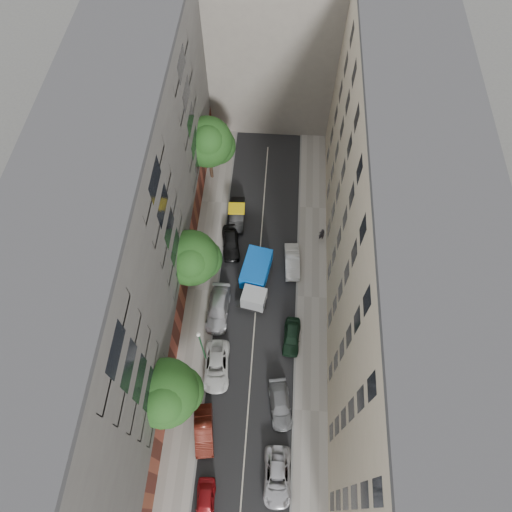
# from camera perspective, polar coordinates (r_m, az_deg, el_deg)

# --- Properties ---
(ground) EXTENTS (120.00, 120.00, 0.00)m
(ground) POSITION_cam_1_polar(r_m,az_deg,el_deg) (45.99, 0.10, -4.78)
(ground) COLOR #4C4C49
(ground) RESTS_ON ground
(road_surface) EXTENTS (8.00, 44.00, 0.02)m
(road_surface) POSITION_cam_1_polar(r_m,az_deg,el_deg) (45.98, 0.10, -4.77)
(road_surface) COLOR black
(road_surface) RESTS_ON ground
(sidewalk_left) EXTENTS (3.00, 44.00, 0.15)m
(sidewalk_left) POSITION_cam_1_polar(r_m,az_deg,el_deg) (46.40, -6.71, -4.28)
(sidewalk_left) COLOR gray
(sidewalk_left) RESTS_ON ground
(sidewalk_right) EXTENTS (3.00, 44.00, 0.15)m
(sidewalk_right) POSITION_cam_1_polar(r_m,az_deg,el_deg) (46.10, 6.96, -5.13)
(sidewalk_right) COLOR gray
(sidewalk_right) RESTS_ON ground
(building_left) EXTENTS (8.00, 44.00, 20.00)m
(building_left) POSITION_cam_1_polar(r_m,az_deg,el_deg) (39.13, -16.18, 2.64)
(building_left) COLOR #4D4A48
(building_left) RESTS_ON ground
(building_right) EXTENTS (8.00, 44.00, 20.00)m
(building_right) POSITION_cam_1_polar(r_m,az_deg,el_deg) (38.40, 16.73, 0.71)
(building_right) COLOR #BDAC93
(building_right) RESTS_ON ground
(building_endcap) EXTENTS (18.00, 12.00, 18.00)m
(building_endcap) POSITION_cam_1_polar(r_m,az_deg,el_deg) (57.59, 2.24, 25.60)
(building_endcap) COLOR gray
(building_endcap) RESTS_ON ground
(tarp_truck) EXTENTS (3.40, 6.40, 2.79)m
(tarp_truck) POSITION_cam_1_polar(r_m,az_deg,el_deg) (45.06, -0.05, -2.78)
(tarp_truck) COLOR black
(tarp_truck) RESTS_ON ground
(car_left_0) EXTENTS (1.73, 3.84, 1.28)m
(car_left_0) POSITION_cam_1_polar(r_m,az_deg,el_deg) (41.24, -6.35, -28.36)
(car_left_0) COLOR maroon
(car_left_0) RESTS_ON ground
(car_left_1) EXTENTS (2.17, 4.53, 1.43)m
(car_left_1) POSITION_cam_1_polar(r_m,az_deg,el_deg) (41.69, -6.54, -20.83)
(car_left_1) COLOR #4A160E
(car_left_1) RESTS_ON ground
(car_left_2) EXTENTS (2.61, 5.09, 1.38)m
(car_left_2) POSITION_cam_1_polar(r_m,az_deg,el_deg) (42.83, -4.97, -13.57)
(car_left_2) COLOR silver
(car_left_2) RESTS_ON ground
(car_left_3) EXTENTS (2.22, 5.14, 1.47)m
(car_left_3) POSITION_cam_1_polar(r_m,az_deg,el_deg) (44.68, -4.73, -6.62)
(car_left_3) COLOR #B7B7BC
(car_left_3) RESTS_ON ground
(car_left_4) EXTENTS (2.41, 4.56, 1.48)m
(car_left_4) POSITION_cam_1_polar(r_m,az_deg,el_deg) (48.07, -3.18, 1.67)
(car_left_4) COLOR black
(car_left_4) RESTS_ON ground
(car_left_5) EXTENTS (1.78, 4.60, 1.49)m
(car_left_5) POSITION_cam_1_polar(r_m,az_deg,el_deg) (49.99, -2.40, 5.17)
(car_left_5) COLOR black
(car_left_5) RESTS_ON ground
(car_right_0) EXTENTS (2.37, 4.85, 1.33)m
(car_right_0) POSITION_cam_1_polar(r_m,az_deg,el_deg) (41.15, 2.67, -25.86)
(car_right_0) COLOR #B9B8BE
(car_right_0) RESTS_ON ground
(car_right_1) EXTENTS (2.51, 4.63, 1.27)m
(car_right_1) POSITION_cam_1_polar(r_m,az_deg,el_deg) (41.96, 3.05, -18.09)
(car_right_1) COLOR slate
(car_right_1) RESTS_ON ground
(car_right_2) EXTENTS (1.76, 3.93, 1.31)m
(car_right_2) POSITION_cam_1_polar(r_m,az_deg,el_deg) (43.72, 4.48, -10.02)
(car_right_2) COLOR black
(car_right_2) RESTS_ON ground
(car_right_3) EXTENTS (1.76, 4.26, 1.37)m
(car_right_3) POSITION_cam_1_polar(r_m,az_deg,el_deg) (47.06, 4.54, -0.70)
(car_right_3) COLOR silver
(car_right_3) RESTS_ON ground
(tree_near) EXTENTS (5.65, 5.43, 8.19)m
(tree_near) POSITION_cam_1_polar(r_m,az_deg,el_deg) (37.82, -11.17, -16.64)
(tree_near) COLOR #382619
(tree_near) RESTS_ON sidewalk_left
(tree_mid) EXTENTS (5.53, 5.29, 7.31)m
(tree_mid) POSITION_cam_1_polar(r_m,az_deg,el_deg) (42.86, -8.04, -0.45)
(tree_mid) COLOR #382619
(tree_mid) RESTS_ON sidewalk_left
(tree_far) EXTENTS (5.63, 5.41, 8.41)m
(tree_far) POSITION_cam_1_polar(r_m,az_deg,el_deg) (50.07, -5.95, 13.79)
(tree_far) COLOR #382619
(tree_far) RESTS_ON sidewalk_left
(lamp_post) EXTENTS (0.36, 0.36, 7.07)m
(lamp_post) POSITION_cam_1_polar(r_m,az_deg,el_deg) (39.57, -6.81, -11.01)
(lamp_post) COLOR #18542A
(lamp_post) RESTS_ON sidewalk_left
(pedestrian) EXTENTS (0.70, 0.53, 1.72)m
(pedestrian) POSITION_cam_1_polar(r_m,az_deg,el_deg) (48.74, 8.21, 2.73)
(pedestrian) COLOR black
(pedestrian) RESTS_ON sidewalk_right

